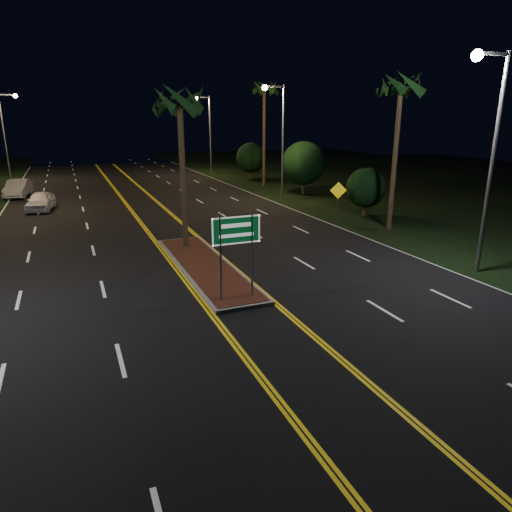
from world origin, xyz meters
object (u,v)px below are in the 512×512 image
streetlight_right_far (207,126)px  car_near (40,199)px  warning_sign (338,196)px  shrub_mid (304,163)px  highway_sign (236,238)px  shrub_near (366,188)px  car_far (18,187)px  median_island (205,266)px  palm_right_far (264,89)px  streetlight_right_near (489,140)px  streetlight_left_far (7,127)px  palm_right_near (401,86)px  palm_median (179,101)px  shrub_far (251,158)px  streetlight_right_mid (279,129)px

streetlight_right_far → car_near: streetlight_right_far is taller
warning_sign → shrub_mid: bearing=92.2°
highway_sign → shrub_mid: 25.41m
shrub_near → car_far: (-22.84, 18.10, -1.09)m
median_island → palm_right_far: size_ratio=1.00×
palm_right_far → warning_sign: palm_right_far is taller
median_island → streetlight_right_near: bearing=-25.2°
shrub_near → streetlight_left_far: bearing=128.8°
warning_sign → median_island: bearing=-131.4°
palm_right_near → palm_right_far: bearing=89.1°
car_far → warning_sign: size_ratio=2.00×
highway_sign → shrub_near: size_ratio=0.97×
median_island → streetlight_right_far: (10.61, 35.00, 5.57)m
palm_right_near → palm_right_far: palm_right_far is taller
palm_median → streetlight_right_far: bearing=71.4°
streetlight_right_near → palm_right_far: bearing=85.5°
median_island → highway_sign: 4.80m
streetlight_right_near → shrub_far: size_ratio=2.27×
streetlight_right_mid → shrub_mid: bearing=30.6°
palm_right_far → shrub_far: 9.13m
palm_median → shrub_mid: bearing=44.0°
highway_sign → car_far: size_ratio=0.62×
car_far → median_island: bearing=-61.4°
streetlight_right_near → streetlight_right_mid: same height
median_island → streetlight_left_far: (-10.61, 37.00, 5.57)m
median_island → car_far: bearing=110.4°
streetlight_right_mid → palm_right_far: 9.00m
car_near → median_island: bearing=-57.7°
streetlight_left_far → streetlight_right_near: size_ratio=1.00×
palm_right_far → car_near: palm_right_far is taller
streetlight_right_mid → palm_right_near: palm_right_near is taller
car_far → streetlight_right_near: bearing=-48.3°
streetlight_left_far → palm_right_near: bearing=-55.8°
median_island → shrub_mid: (14.00, 17.00, 2.64)m
shrub_far → car_near: 23.97m
palm_median → car_far: (-9.34, 21.60, -6.42)m
highway_sign → warning_sign: (10.80, 10.41, -0.72)m
highway_sign → palm_right_near: (12.50, 7.20, 5.81)m
streetlight_right_mid → palm_right_near: (1.89, -12.00, 2.56)m
highway_sign → car_far: bearing=107.7°
palm_right_near → shrub_far: 26.69m
highway_sign → palm_right_far: 30.81m
highway_sign → shrub_far: (13.80, 33.20, -0.07)m
streetlight_right_near → palm_right_near: palm_right_near is taller
median_island → palm_right_far: bearing=60.9°
palm_right_far → car_far: size_ratio=2.00×
streetlight_left_far → streetlight_right_near: bearing=-63.2°
palm_median → palm_right_far: bearing=56.7°
palm_median → highway_sign: bearing=-90.0°
streetlight_right_mid → car_near: bearing=171.2°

